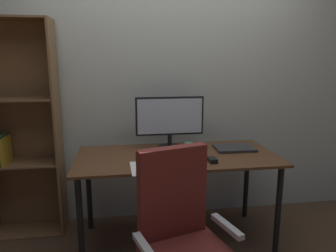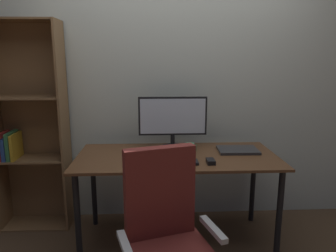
{
  "view_description": "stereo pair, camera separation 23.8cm",
  "coord_description": "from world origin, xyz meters",
  "views": [
    {
      "loc": [
        -0.42,
        -2.32,
        1.48
      ],
      "look_at": [
        -0.07,
        -0.02,
        0.98
      ],
      "focal_mm": 33.48,
      "sensor_mm": 36.0,
      "label": 1
    },
    {
      "loc": [
        -0.18,
        -2.34,
        1.48
      ],
      "look_at": [
        -0.07,
        -0.02,
        0.98
      ],
      "focal_mm": 33.48,
      "sensor_mm": 36.0,
      "label": 2
    }
  ],
  "objects": [
    {
      "name": "coffee_mug",
      "position": [
        0.1,
        0.04,
        0.78
      ],
      "size": [
        0.09,
        0.07,
        0.09
      ],
      "color": "#387F51",
      "rests_on": "desk"
    },
    {
      "name": "bookshelf",
      "position": [
        -1.26,
        0.36,
        0.88
      ],
      "size": [
        0.6,
        0.28,
        1.79
      ],
      "color": "brown",
      "rests_on": "ground"
    },
    {
      "name": "mouse",
      "position": [
        0.23,
        -0.21,
        0.76
      ],
      "size": [
        0.06,
        0.1,
        0.03
      ],
      "primitive_type": "cube",
      "rotation": [
        0.0,
        0.0,
        0.02
      ],
      "color": "black",
      "rests_on": "desk"
    },
    {
      "name": "back_wall",
      "position": [
        0.0,
        0.53,
        1.3
      ],
      "size": [
        6.4,
        0.1,
        2.6
      ],
      "primitive_type": "cube",
      "color": "beige",
      "rests_on": "ground"
    },
    {
      "name": "office_chair",
      "position": [
        -0.11,
        -0.83,
        0.46
      ],
      "size": [
        0.57,
        0.56,
        1.01
      ],
      "rotation": [
        0.0,
        0.0,
        0.29
      ],
      "color": "#B7BABC",
      "rests_on": "ground"
    },
    {
      "name": "laptop",
      "position": [
        0.5,
        0.09,
        0.75
      ],
      "size": [
        0.33,
        0.24,
        0.02
      ],
      "primitive_type": "cube",
      "rotation": [
        0.0,
        0.0,
        -0.03
      ],
      "color": "#2D2D30",
      "rests_on": "desk"
    },
    {
      "name": "ground_plane",
      "position": [
        0.0,
        0.0,
        0.0
      ],
      "size": [
        12.0,
        12.0,
        0.0
      ],
      "primitive_type": "plane",
      "color": "#4C3826"
    },
    {
      "name": "keyboard",
      "position": [
        -0.01,
        -0.19,
        0.75
      ],
      "size": [
        0.29,
        0.11,
        0.02
      ],
      "primitive_type": "cube",
      "rotation": [
        0.0,
        0.0,
        -0.01
      ],
      "color": "black",
      "rests_on": "desk"
    },
    {
      "name": "paper_sheet",
      "position": [
        -0.26,
        -0.26,
        0.74
      ],
      "size": [
        0.22,
        0.3,
        0.0
      ],
      "primitive_type": "cube",
      "rotation": [
        0.0,
        0.0,
        0.03
      ],
      "color": "white",
      "rests_on": "desk"
    },
    {
      "name": "monitor",
      "position": [
        -0.02,
        0.22,
        0.99
      ],
      "size": [
        0.57,
        0.2,
        0.43
      ],
      "color": "black",
      "rests_on": "desk"
    },
    {
      "name": "desk",
      "position": [
        0.0,
        0.0,
        0.66
      ],
      "size": [
        1.56,
        0.73,
        0.74
      ],
      "color": "#56351E",
      "rests_on": "ground"
    }
  ]
}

